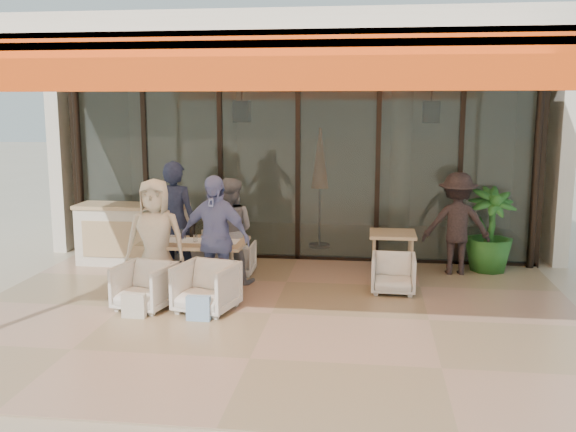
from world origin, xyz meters
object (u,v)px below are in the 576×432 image
at_px(chair_far_right, 236,257).
at_px(diner_grey, 229,231).
at_px(dining_table, 194,244).
at_px(chair_near_right, 206,285).
at_px(standing_woman, 457,224).
at_px(diner_navy, 175,222).
at_px(diner_cream, 155,239).
at_px(diner_periwinkle, 215,239).
at_px(side_table, 392,239).
at_px(chair_far_left, 185,251).
at_px(host_counter, 133,234).
at_px(chair_near_left, 144,284).
at_px(potted_palm, 490,230).
at_px(side_chair, 393,272).

bearing_deg(chair_far_right, diner_grey, 88.53).
distance_m(dining_table, chair_near_right, 1.09).
distance_m(chair_far_right, standing_woman, 3.53).
bearing_deg(diner_navy, diner_cream, 96.26).
distance_m(diner_periwinkle, side_table, 2.85).
xyz_separation_m(chair_far_left, diner_periwinkle, (0.84, -1.40, 0.52)).
bearing_deg(chair_near_right, chair_far_left, 128.10).
height_order(chair_far_right, standing_woman, standing_woman).
distance_m(dining_table, diner_navy, 0.65).
bearing_deg(host_counter, chair_near_right, -50.82).
relative_size(chair_near_left, side_table, 0.93).
xyz_separation_m(diner_periwinkle, standing_woman, (3.46, 1.85, -0.06)).
distance_m(chair_near_right, diner_cream, 1.09).
bearing_deg(diner_cream, side_table, 17.73).
bearing_deg(diner_cream, standing_woman, 17.56).
xyz_separation_m(host_counter, side_table, (4.31, -0.36, 0.11)).
bearing_deg(potted_palm, diner_periwinkle, -152.72).
height_order(side_table, potted_palm, potted_palm).
height_order(diner_grey, diner_periwinkle, diner_periwinkle).
height_order(side_chair, potted_palm, potted_palm).
height_order(host_counter, chair_far_right, host_counter).
height_order(host_counter, side_table, host_counter).
bearing_deg(potted_palm, chair_near_left, -152.10).
bearing_deg(host_counter, diner_periwinkle, -43.76).
xyz_separation_m(host_counter, side_chair, (4.31, -1.11, -0.21)).
xyz_separation_m(diner_navy, diner_grey, (0.84, 0.00, -0.12)).
bearing_deg(chair_far_left, diner_periwinkle, 99.48).
xyz_separation_m(diner_grey, potted_palm, (4.01, 1.17, -0.12)).
bearing_deg(diner_cream, diner_periwinkle, -5.65).
relative_size(diner_grey, diner_periwinkle, 0.92).
bearing_deg(side_table, chair_far_left, -179.59).
bearing_deg(chair_far_left, chair_near_right, 92.37).
distance_m(diner_cream, side_chair, 3.40).
bearing_deg(diner_cream, dining_table, 42.09).
xyz_separation_m(dining_table, chair_near_left, (-0.41, -0.96, -0.34)).
relative_size(host_counter, chair_far_right, 3.16).
bearing_deg(diner_cream, chair_far_left, 84.35).
bearing_deg(side_table, diner_navy, -170.96).
relative_size(chair_near_left, chair_near_right, 0.95).
distance_m(host_counter, dining_table, 1.96).
distance_m(diner_cream, standing_woman, 4.68).
bearing_deg(diner_navy, diner_periwinkle, 139.28).
xyz_separation_m(dining_table, diner_cream, (-0.41, -0.46, 0.16)).
bearing_deg(chair_near_right, host_counter, 143.43).
bearing_deg(diner_periwinkle, diner_navy, 145.85).
bearing_deg(dining_table, diner_grey, 46.21).
relative_size(chair_near_right, side_table, 0.98).
relative_size(side_chair, standing_woman, 0.39).
bearing_deg(chair_near_right, chair_far_right, 104.25).
height_order(chair_far_left, diner_cream, diner_cream).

